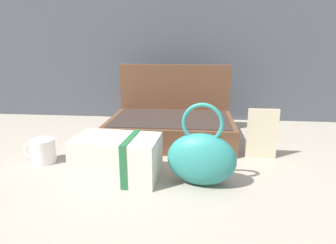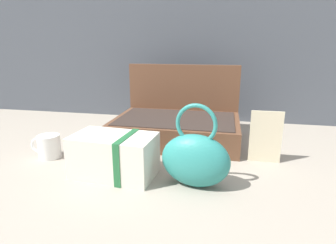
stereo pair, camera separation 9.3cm
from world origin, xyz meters
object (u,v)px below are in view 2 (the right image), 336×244
open_suitcase (178,123)px  teal_pouch_handbag (195,159)px  info_card_left (266,137)px  coffee_mug (49,146)px  cream_toiletry_bag (115,155)px

open_suitcase → teal_pouch_handbag: open_suitcase is taller
open_suitcase → info_card_left: (0.33, -0.18, 0.02)m
coffee_mug → cream_toiletry_bag: bearing=-16.7°
coffee_mug → teal_pouch_handbag: bearing=-11.3°
open_suitcase → teal_pouch_handbag: 0.41m
info_card_left → teal_pouch_handbag: bearing=-134.6°
open_suitcase → cream_toiletry_bag: size_ratio=1.96×
teal_pouch_handbag → cream_toiletry_bag: (-0.24, 0.02, -0.02)m
coffee_mug → info_card_left: 0.75m
open_suitcase → coffee_mug: size_ratio=4.54×
open_suitcase → info_card_left: size_ratio=2.83×
open_suitcase → info_card_left: bearing=-28.7°
teal_pouch_handbag → info_card_left: 0.30m
teal_pouch_handbag → coffee_mug: teal_pouch_handbag is taller
teal_pouch_handbag → open_suitcase: bearing=106.5°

